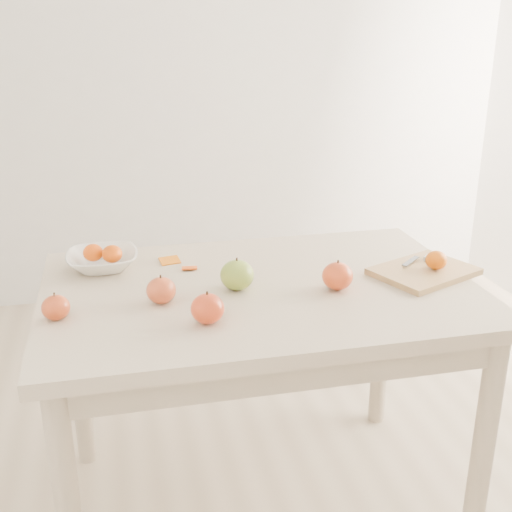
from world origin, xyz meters
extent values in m
plane|color=#C6B293|center=(0.00, 0.00, 0.00)|extent=(3.50, 3.50, 0.00)
plane|color=white|center=(0.00, 1.75, 1.35)|extent=(3.50, 0.00, 3.50)
cube|color=beige|center=(0.00, 0.00, 0.73)|extent=(1.20, 0.80, 0.04)
cylinder|color=#BCAA8E|center=(-0.54, 0.34, 0.35)|extent=(0.06, 0.06, 0.71)
cylinder|color=#BCAA8E|center=(0.54, 0.34, 0.35)|extent=(0.06, 0.06, 0.71)
cylinder|color=#BCAA8E|center=(0.54, -0.34, 0.35)|extent=(0.06, 0.06, 0.71)
cube|color=tan|center=(0.49, -0.02, 0.76)|extent=(0.34, 0.30, 0.02)
ellipsoid|color=#C85607|center=(0.52, -0.03, 0.80)|extent=(0.06, 0.06, 0.05)
imported|color=white|center=(-0.43, 0.23, 0.78)|extent=(0.21, 0.21, 0.05)
ellipsoid|color=#DE3B07|center=(-0.45, 0.24, 0.80)|extent=(0.06, 0.06, 0.05)
ellipsoid|color=#D34507|center=(-0.40, 0.21, 0.80)|extent=(0.06, 0.06, 0.05)
cube|color=orange|center=(-0.23, 0.24, 0.75)|extent=(0.07, 0.06, 0.01)
cube|color=#E1500F|center=(-0.18, 0.17, 0.75)|extent=(0.05, 0.04, 0.01)
cube|color=white|center=(0.55, 0.05, 0.78)|extent=(0.07, 0.06, 0.01)
cube|color=#34373B|center=(0.47, 0.02, 0.78)|extent=(0.08, 0.07, 0.00)
ellipsoid|color=#598525|center=(-0.07, -0.01, 0.79)|extent=(0.09, 0.09, 0.08)
ellipsoid|color=maroon|center=(-0.18, -0.20, 0.79)|extent=(0.08, 0.08, 0.07)
ellipsoid|color=#A62018|center=(-0.28, -0.05, 0.79)|extent=(0.08, 0.08, 0.07)
ellipsoid|color=#A52019|center=(0.20, -0.07, 0.79)|extent=(0.09, 0.09, 0.08)
ellipsoid|color=maroon|center=(-0.54, -0.10, 0.78)|extent=(0.07, 0.07, 0.06)
camera|label=1|loc=(-0.38, -1.61, 1.45)|focal=45.00mm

